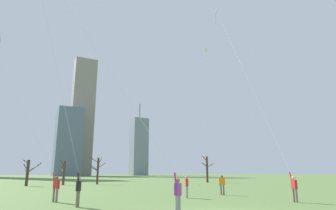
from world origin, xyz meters
The scene contains 14 objects.
kite_flyer_foreground_left_yellow centered at (-6.22, 4.71, 2.46)m, with size 4.40×8.77×10.30m.
kite_flyer_foreground_right_pink centered at (-4.86, 0.67, 4.56)m, with size 11.99×1.80×16.11m.
kite_flyer_midfield_right_blue centered at (7.60, 3.84, 3.71)m, with size 2.64×10.84×20.27m.
kite_flyer_midfield_center_green centered at (-8.44, 10.36, 4.85)m, with size 9.92×4.46×18.87m.
bystander_watching_nearby centered at (2.78, 8.29, 0.90)m, with size 0.30×0.49×1.62m.
bystander_far_off_by_trees centered at (6.86, 9.27, 0.90)m, with size 0.42×0.37×1.62m.
distant_kite_drifting_right_white centered at (17.07, 25.45, 19.48)m, with size 3.19×1.01×22.27m.
bare_tree_far_right_edge centered at (22.89, 34.26, 2.50)m, with size 1.02×3.26×4.88m.
bare_tree_rightmost centered at (2.75, 35.43, 2.28)m, with size 2.31×2.33×4.26m.
bare_tree_left_of_center centered at (-7.24, 34.68, 1.96)m, with size 2.46×3.09×3.66m.
bare_tree_leftmost centered at (-2.35, 35.49, 1.91)m, with size 0.83×1.42×3.71m.
skyline_mid_tower_left centered at (12.02, 132.51, 16.02)m, with size 11.82×11.25×32.04m.
skyline_wide_slab centered at (52.25, 142.74, 16.13)m, with size 8.71×8.13×41.14m.
skyline_tall_tower centered at (20.04, 145.12, 31.59)m, with size 11.67×7.92×63.19m.
Camera 1 is at (-8.78, -10.90, 1.88)m, focal length 30.65 mm.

